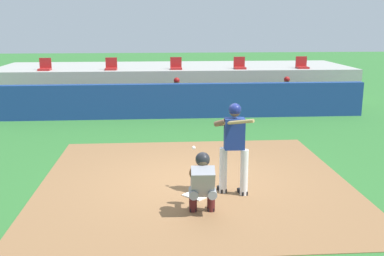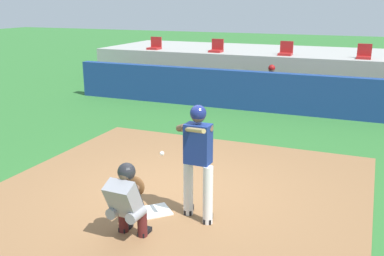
{
  "view_description": "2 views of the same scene",
  "coord_description": "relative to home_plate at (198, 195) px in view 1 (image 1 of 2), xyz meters",
  "views": [
    {
      "loc": [
        -0.72,
        -9.0,
        3.3
      ],
      "look_at": [
        0.0,
        0.7,
        1.0
      ],
      "focal_mm": 42.37,
      "sensor_mm": 36.0,
      "label": 1
    },
    {
      "loc": [
        2.98,
        -6.49,
        3.23
      ],
      "look_at": [
        0.0,
        0.7,
        1.0
      ],
      "focal_mm": 41.37,
      "sensor_mm": 36.0,
      "label": 2
    }
  ],
  "objects": [
    {
      "name": "catcher_crouched",
      "position": [
        0.0,
        -0.84,
        0.59
      ],
      "size": [
        0.49,
        1.57,
        1.13
      ],
      "color": "gray",
      "rests_on": "ground"
    },
    {
      "name": "stadium_seat_1",
      "position": [
        -2.6,
        10.18,
        1.51
      ],
      "size": [
        0.46,
        0.46,
        0.48
      ],
      "color": "#A51E1E",
      "rests_on": "stands_platform"
    },
    {
      "name": "stands_platform",
      "position": [
        0.0,
        11.7,
        0.68
      ],
      "size": [
        15.0,
        4.4,
        1.4
      ],
      "primitive_type": "cube",
      "color": "#9E9E99",
      "rests_on": "ground"
    },
    {
      "name": "stadium_seat_2",
      "position": [
        0.0,
        10.18,
        1.51
      ],
      "size": [
        0.46,
        0.46,
        0.48
      ],
      "color": "#A51E1E",
      "rests_on": "stands_platform"
    },
    {
      "name": "dugout_bench",
      "position": [
        0.0,
        8.3,
        0.2
      ],
      "size": [
        11.8,
        0.44,
        0.45
      ],
      "primitive_type": "cube",
      "color": "olive",
      "rests_on": "ground"
    },
    {
      "name": "dugout_player_1",
      "position": [
        4.05,
        8.14,
        0.65
      ],
      "size": [
        0.49,
        0.7,
        1.3
      ],
      "color": "#939399",
      "rests_on": "ground"
    },
    {
      "name": "stadium_seat_0",
      "position": [
        -5.2,
        10.18,
        1.51
      ],
      "size": [
        0.46,
        0.46,
        0.48
      ],
      "color": "#A51E1E",
      "rests_on": "stands_platform"
    },
    {
      "name": "dugout_wall",
      "position": [
        0.0,
        7.3,
        0.58
      ],
      "size": [
        13.0,
        0.3,
        1.2
      ],
      "primitive_type": "cube",
      "color": "navy",
      "rests_on": "ground"
    },
    {
      "name": "stadium_seat_4",
      "position": [
        5.2,
        10.18,
        1.51
      ],
      "size": [
        0.46,
        0.46,
        0.48
      ],
      "color": "#A51E1E",
      "rests_on": "stands_platform"
    },
    {
      "name": "ground_plane",
      "position": [
        0.0,
        0.8,
        -0.02
      ],
      "size": [
        80.0,
        80.0,
        0.0
      ],
      "primitive_type": "plane",
      "color": "#2D6B2D"
    },
    {
      "name": "batter_at_plate",
      "position": [
        0.69,
        0.05,
        1.01
      ],
      "size": [
        0.69,
        0.76,
        1.8
      ],
      "color": "silver",
      "rests_on": "ground"
    },
    {
      "name": "home_plate",
      "position": [
        0.0,
        0.0,
        0.0
      ],
      "size": [
        0.62,
        0.62,
        0.02
      ],
      "primitive_type": "cube",
      "rotation": [
        0.0,
        0.0,
        0.79
      ],
      "color": "white",
      "rests_on": "dirt_infield"
    },
    {
      "name": "dugout_player_0",
      "position": [
        -0.06,
        8.14,
        0.65
      ],
      "size": [
        0.49,
        0.7,
        1.3
      ],
      "color": "#939399",
      "rests_on": "ground"
    },
    {
      "name": "stadium_seat_3",
      "position": [
        2.6,
        10.18,
        1.51
      ],
      "size": [
        0.46,
        0.46,
        0.48
      ],
      "color": "#A51E1E",
      "rests_on": "stands_platform"
    },
    {
      "name": "dirt_infield",
      "position": [
        0.0,
        0.8,
        -0.02
      ],
      "size": [
        6.4,
        6.4,
        0.01
      ],
      "primitive_type": "cube",
      "color": "olive",
      "rests_on": "ground"
    }
  ]
}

